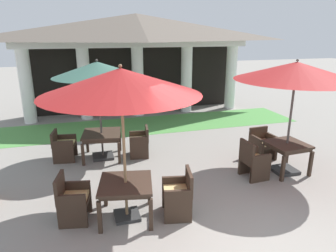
% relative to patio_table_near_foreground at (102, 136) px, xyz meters
% --- Properties ---
extents(background_pavilion, '(9.45, 3.07, 3.94)m').
position_rel_patio_table_near_foreground_xyz_m(background_pavilion, '(1.79, 4.26, 2.43)').
color(background_pavilion, white).
rests_on(background_pavilion, ground).
extents(lawn_strip, '(11.25, 2.26, 0.01)m').
position_rel_patio_table_near_foreground_xyz_m(lawn_strip, '(1.79, 2.62, -0.61)').
color(lawn_strip, '#519347').
rests_on(lawn_strip, ground).
extents(patio_table_near_foreground, '(1.11, 1.11, 0.71)m').
position_rel_patio_table_near_foreground_xyz_m(patio_table_near_foreground, '(0.00, 0.00, 0.00)').
color(patio_table_near_foreground, '#38281E').
rests_on(patio_table_near_foreground, ground).
extents(patio_umbrella_near_foreground, '(2.23, 2.23, 2.63)m').
position_rel_patio_table_near_foreground_xyz_m(patio_umbrella_near_foreground, '(-0.00, -0.00, 1.74)').
color(patio_umbrella_near_foreground, '#2D2D2D').
rests_on(patio_umbrella_near_foreground, ground).
extents(patio_chair_near_foreground_east, '(0.58, 0.63, 0.82)m').
position_rel_patio_table_near_foreground_xyz_m(patio_chair_near_foreground_east, '(1.00, -0.15, -0.22)').
color(patio_chair_near_foreground_east, '#38281E').
rests_on(patio_chair_near_foreground_east, ground).
extents(patio_chair_near_foreground_west, '(0.63, 0.66, 0.80)m').
position_rel_patio_table_near_foreground_xyz_m(patio_chair_near_foreground_west, '(-1.00, 0.15, -0.23)').
color(patio_chair_near_foreground_west, '#38281E').
rests_on(patio_chair_near_foreground_west, ground).
extents(patio_table_mid_left, '(0.91, 0.91, 0.74)m').
position_rel_patio_table_near_foreground_xyz_m(patio_table_mid_left, '(4.18, -2.13, 0.02)').
color(patio_table_mid_left, '#38281E').
rests_on(patio_table_mid_left, ground).
extents(patio_umbrella_mid_left, '(2.72, 2.72, 2.70)m').
position_rel_patio_table_near_foreground_xyz_m(patio_umbrella_mid_left, '(4.18, -2.13, 1.81)').
color(patio_umbrella_mid_left, '#2D2D2D').
rests_on(patio_umbrella_mid_left, ground).
extents(patio_chair_mid_left_north, '(0.60, 0.57, 0.81)m').
position_rel_patio_table_near_foreground_xyz_m(patio_chair_mid_left_north, '(4.12, -1.21, -0.22)').
color(patio_chair_mid_left_north, '#38281E').
rests_on(patio_chair_mid_left_north, ground).
extents(patio_chair_mid_left_west, '(0.55, 0.58, 0.92)m').
position_rel_patio_table_near_foreground_xyz_m(patio_chair_mid_left_west, '(3.26, -2.18, -0.20)').
color(patio_chair_mid_left_west, '#38281E').
rests_on(patio_chair_mid_left_west, ground).
extents(patio_table_mid_right, '(1.09, 1.09, 0.71)m').
position_rel_patio_table_near_foreground_xyz_m(patio_table_mid_right, '(0.20, -2.96, 0.00)').
color(patio_table_mid_right, '#38281E').
rests_on(patio_table_mid_right, ground).
extents(patio_umbrella_mid_right, '(2.63, 2.63, 2.78)m').
position_rel_patio_table_near_foreground_xyz_m(patio_umbrella_mid_right, '(0.20, -2.96, 1.88)').
color(patio_umbrella_mid_right, '#2D2D2D').
rests_on(patio_umbrella_mid_right, ground).
extents(patio_chair_mid_right_east, '(0.61, 0.67, 0.88)m').
position_rel_patio_table_near_foreground_xyz_m(patio_chair_mid_right_east, '(1.13, -3.14, -0.20)').
color(patio_chair_mid_right_east, '#38281E').
rests_on(patio_chair_mid_right_east, ground).
extents(patio_chair_mid_right_west, '(0.60, 0.64, 0.89)m').
position_rel_patio_table_near_foreground_xyz_m(patio_chair_mid_right_west, '(-0.74, -2.77, -0.21)').
color(patio_chair_mid_right_west, '#38281E').
rests_on(patio_chair_mid_right_west, ground).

